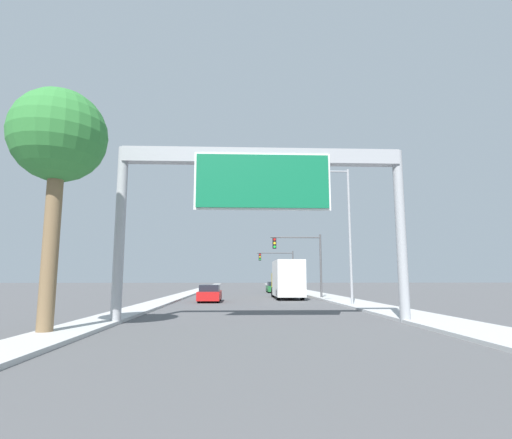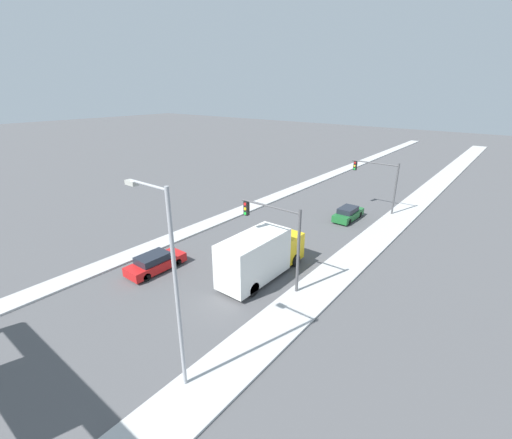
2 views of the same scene
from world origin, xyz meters
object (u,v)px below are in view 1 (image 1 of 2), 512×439
(car_far_center, at_px, (210,294))
(palm_tree_foreground, at_px, (58,140))
(traffic_light_mid_block, at_px, (281,263))
(car_near_left, at_px, (273,287))
(traffic_light_near_intersection, at_px, (304,255))
(street_lamp_right, at_px, (345,225))
(sign_gantry, at_px, (262,185))
(truck_box_primary, at_px, (287,280))

(car_far_center, xyz_separation_m, palm_tree_foreground, (-4.31, -19.42, 6.42))
(car_far_center, relative_size, traffic_light_mid_block, 0.80)
(car_near_left, distance_m, traffic_light_near_intersection, 16.04)
(traffic_light_near_intersection, relative_size, street_lamp_right, 0.62)
(traffic_light_near_intersection, xyz_separation_m, traffic_light_mid_block, (-0.20, 20.00, -0.16))
(traffic_light_mid_block, bearing_deg, car_far_center, -109.33)
(sign_gantry, relative_size, traffic_light_near_intersection, 2.18)
(truck_box_primary, xyz_separation_m, traffic_light_mid_block, (1.47, 19.89, 2.21))
(sign_gantry, distance_m, street_lamp_right, 12.01)
(street_lamp_right, bearing_deg, truck_box_primary, 106.68)
(car_far_center, bearing_deg, car_near_left, 70.43)
(sign_gantry, height_order, car_near_left, sign_gantry)
(sign_gantry, xyz_separation_m, car_far_center, (-3.50, 15.96, -5.60))
(car_near_left, xyz_separation_m, traffic_light_mid_block, (1.47, 4.44, 3.34))
(car_far_center, relative_size, palm_tree_foreground, 0.52)
(traffic_light_near_intersection, height_order, street_lamp_right, street_lamp_right)
(sign_gantry, xyz_separation_m, traffic_light_mid_block, (4.97, 40.10, -2.26))
(car_near_left, bearing_deg, traffic_light_near_intersection, -83.89)
(traffic_light_mid_block, distance_m, street_lamp_right, 30.14)
(car_far_center, height_order, car_near_left, car_near_left)
(car_far_center, height_order, traffic_light_mid_block, traffic_light_mid_block)
(sign_gantry, height_order, street_lamp_right, street_lamp_right)
(car_near_left, distance_m, truck_box_primary, 15.49)
(truck_box_primary, height_order, traffic_light_mid_block, traffic_light_mid_block)
(sign_gantry, bearing_deg, truck_box_primary, 80.18)
(palm_tree_foreground, relative_size, street_lamp_right, 0.92)
(sign_gantry, bearing_deg, car_far_center, 102.37)
(sign_gantry, distance_m, traffic_light_near_intersection, 20.85)
(sign_gantry, height_order, truck_box_primary, sign_gantry)
(street_lamp_right, bearing_deg, sign_gantry, -123.07)
(car_near_left, bearing_deg, car_far_center, -109.57)
(car_near_left, relative_size, street_lamp_right, 0.46)
(car_near_left, xyz_separation_m, palm_tree_foreground, (-11.31, -39.11, 6.41))
(car_near_left, height_order, street_lamp_right, street_lamp_right)
(car_near_left, bearing_deg, street_lamp_right, -83.22)
(street_lamp_right, bearing_deg, palm_tree_foreground, -136.76)
(truck_box_primary, xyz_separation_m, street_lamp_right, (3.04, -10.16, 3.93))
(sign_gantry, height_order, palm_tree_foreground, palm_tree_foreground)
(car_near_left, bearing_deg, truck_box_primary, -90.00)
(car_near_left, height_order, traffic_light_mid_block, traffic_light_mid_block)
(truck_box_primary, bearing_deg, palm_tree_foreground, -115.56)
(truck_box_primary, relative_size, traffic_light_mid_block, 1.38)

